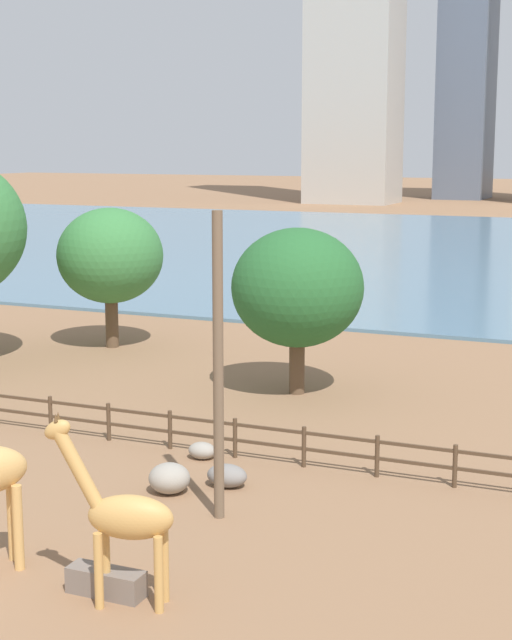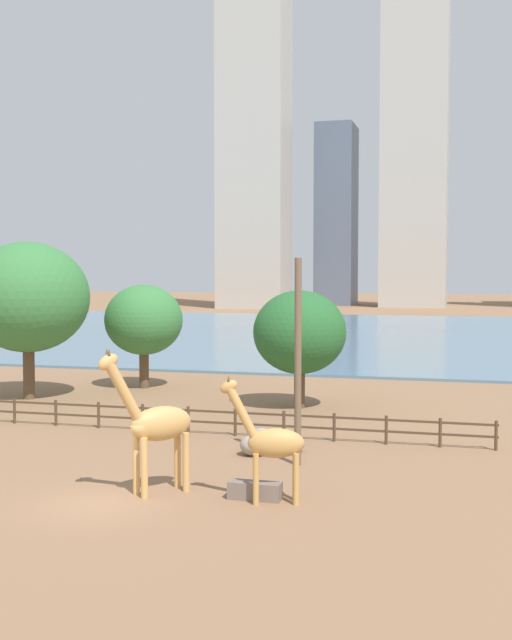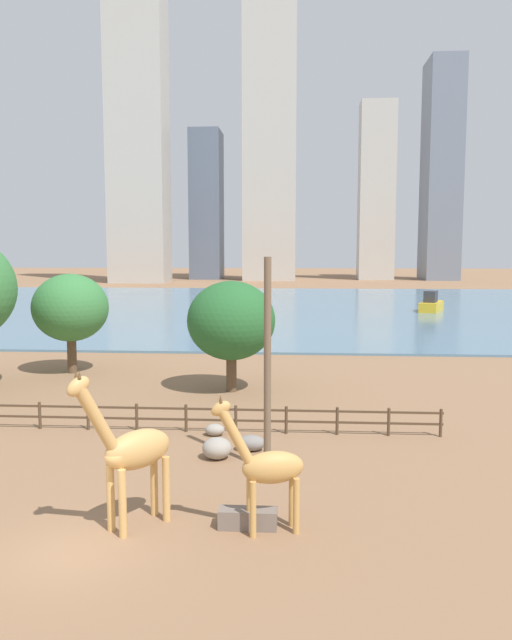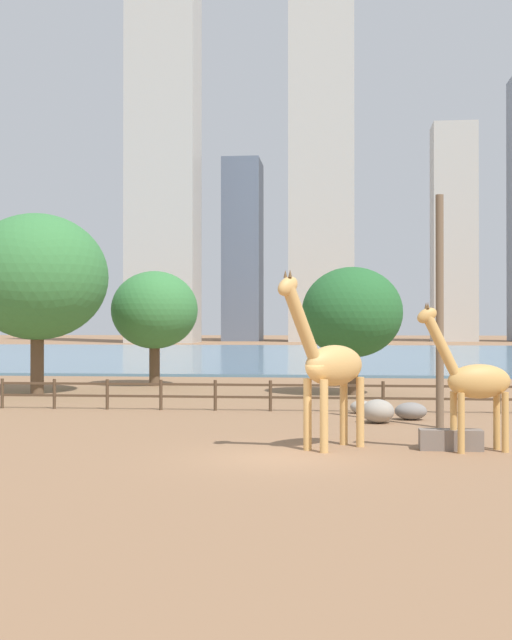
{
  "view_description": "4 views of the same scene",
  "coord_description": "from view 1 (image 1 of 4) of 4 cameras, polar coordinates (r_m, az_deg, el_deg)",
  "views": [
    {
      "loc": [
        16.04,
        -15.51,
        9.92
      ],
      "look_at": [
        -0.83,
        23.81,
        2.24
      ],
      "focal_mm": 55.0,
      "sensor_mm": 36.0,
      "label": 1
    },
    {
      "loc": [
        12.05,
        -23.79,
        7.66
      ],
      "look_at": [
        -2.33,
        28.25,
        4.51
      ],
      "focal_mm": 45.0,
      "sensor_mm": 36.0,
      "label": 2
    },
    {
      "loc": [
        6.41,
        -16.32,
        8.52
      ],
      "look_at": [
        3.58,
        24.64,
        3.9
      ],
      "focal_mm": 35.0,
      "sensor_mm": 36.0,
      "label": 3
    },
    {
      "loc": [
        1.62,
        -21.75,
        3.61
      ],
      "look_at": [
        -2.37,
        17.35,
        3.9
      ],
      "focal_mm": 45.0,
      "sensor_mm": 36.0,
      "label": 4
    }
  ],
  "objects": [
    {
      "name": "skyline_block_central",
      "position": [
        188.67,
        12.17,
        13.5
      ],
      "size": [
        8.81,
        12.58,
        43.17
      ],
      "primitive_type": "cube",
      "color": "slate",
      "rests_on": "ground"
    },
    {
      "name": "giraffe_tall",
      "position": [
        21.71,
        -7.74,
        -11.25
      ],
      "size": [
        2.92,
        1.26,
        4.29
      ],
      "rotation": [
        0.0,
        0.0,
        3.4
      ],
      "color": "tan",
      "rests_on": "ground"
    },
    {
      "name": "boulder_near_fence",
      "position": [
        28.71,
        -5.06,
        -9.15
      ],
      "size": [
        1.21,
        1.18,
        0.88
      ],
      "primitive_type": "ellipsoid",
      "color": "gray",
      "rests_on": "ground"
    },
    {
      "name": "enclosure_fence",
      "position": [
        33.14,
        -6.81,
        -5.94
      ],
      "size": [
        26.12,
        0.14,
        1.3
      ],
      "color": "#4C3826",
      "rests_on": "ground"
    },
    {
      "name": "utility_pole",
      "position": [
        25.79,
        -2.21,
        -2.8
      ],
      "size": [
        0.28,
        0.28,
        8.27
      ],
      "primitive_type": "cylinder",
      "color": "brown",
      "rests_on": "ground"
    },
    {
      "name": "ground_plane",
      "position": [
        97.36,
        13.65,
        4.04
      ],
      "size": [
        400.0,
        400.0,
        0.0
      ],
      "primitive_type": "plane",
      "color": "#8C6647"
    },
    {
      "name": "harbor_water",
      "position": [
        94.4,
        13.34,
        3.93
      ],
      "size": [
        180.0,
        86.0,
        0.2
      ],
      "primitive_type": "cube",
      "color": "slate",
      "rests_on": "ground"
    },
    {
      "name": "boulder_small",
      "position": [
        29.14,
        -1.7,
        -9.04
      ],
      "size": [
        1.23,
        0.9,
        0.67
      ],
      "primitive_type": "ellipsoid",
      "color": "gray",
      "rests_on": "ground"
    },
    {
      "name": "tree_center_broad",
      "position": [
        48.55,
        -8.48,
        3.7
      ],
      "size": [
        5.2,
        5.2,
        6.91
      ],
      "color": "brown",
      "rests_on": "ground"
    },
    {
      "name": "boulder_by_pole",
      "position": [
        31.66,
        -3.16,
        -7.59
      ],
      "size": [
        0.91,
        0.72,
        0.54
      ],
      "primitive_type": "ellipsoid",
      "color": "gray",
      "rests_on": "ground"
    },
    {
      "name": "tree_right_tall",
      "position": [
        38.95,
        2.43,
        1.87
      ],
      "size": [
        5.28,
        5.28,
        6.7
      ],
      "color": "brown",
      "rests_on": "ground"
    },
    {
      "name": "feeding_trough",
      "position": [
        22.87,
        -8.71,
        -14.83
      ],
      "size": [
        1.8,
        0.6,
        0.6
      ],
      "primitive_type": "cube",
      "color": "#72665B",
      "rests_on": "ground"
    }
  ]
}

